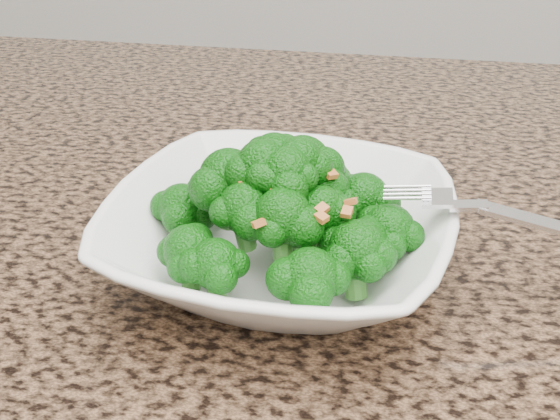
# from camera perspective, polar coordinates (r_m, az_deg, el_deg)

# --- Properties ---
(granite_counter) EXTENTS (1.64, 1.04, 0.03)m
(granite_counter) POSITION_cam_1_polar(r_m,az_deg,el_deg) (0.52, 15.89, -7.19)
(granite_counter) COLOR brown
(granite_counter) RESTS_ON cabinet
(bowl) EXTENTS (0.26, 0.26, 0.06)m
(bowl) POSITION_cam_1_polar(r_m,az_deg,el_deg) (0.48, -0.00, -2.17)
(bowl) COLOR white
(bowl) RESTS_ON granite_counter
(broccoli_pile) EXTENTS (0.21, 0.21, 0.07)m
(broccoli_pile) POSITION_cam_1_polar(r_m,az_deg,el_deg) (0.45, 0.00, 4.63)
(broccoli_pile) COLOR #0D5B0A
(broccoli_pile) RESTS_ON bowl
(garlic_topping) EXTENTS (0.12, 0.12, 0.01)m
(garlic_topping) POSITION_cam_1_polar(r_m,az_deg,el_deg) (0.44, 0.00, 9.03)
(garlic_topping) COLOR orange
(garlic_topping) RESTS_ON broccoli_pile
(fork) EXTENTS (0.20, 0.03, 0.01)m
(fork) POSITION_cam_1_polar(r_m,az_deg,el_deg) (0.47, 15.61, 0.29)
(fork) COLOR silver
(fork) RESTS_ON bowl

